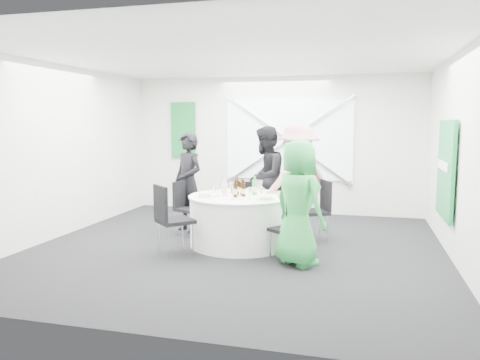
% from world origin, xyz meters
% --- Properties ---
extents(floor, '(6.00, 6.00, 0.00)m').
position_xyz_m(floor, '(0.00, 0.00, 0.00)').
color(floor, black).
rests_on(floor, ground).
extents(ceiling, '(6.00, 6.00, 0.00)m').
position_xyz_m(ceiling, '(0.00, 0.00, 2.80)').
color(ceiling, silver).
rests_on(ceiling, wall_back).
extents(wall_back, '(6.00, 0.00, 6.00)m').
position_xyz_m(wall_back, '(0.00, 3.00, 1.40)').
color(wall_back, silver).
rests_on(wall_back, floor).
extents(wall_front, '(6.00, 0.00, 6.00)m').
position_xyz_m(wall_front, '(0.00, -3.00, 1.40)').
color(wall_front, silver).
rests_on(wall_front, floor).
extents(wall_left, '(0.00, 6.00, 6.00)m').
position_xyz_m(wall_left, '(-3.00, 0.00, 1.40)').
color(wall_left, silver).
rests_on(wall_left, floor).
extents(wall_right, '(0.00, 6.00, 6.00)m').
position_xyz_m(wall_right, '(3.00, 0.00, 1.40)').
color(wall_right, silver).
rests_on(wall_right, floor).
extents(window_panel, '(2.60, 0.03, 1.60)m').
position_xyz_m(window_panel, '(0.30, 2.96, 1.50)').
color(window_panel, white).
rests_on(window_panel, wall_back).
extents(window_brace_a, '(2.63, 0.05, 1.84)m').
position_xyz_m(window_brace_a, '(0.30, 2.92, 1.50)').
color(window_brace_a, silver).
rests_on(window_brace_a, window_panel).
extents(window_brace_b, '(2.63, 0.05, 1.84)m').
position_xyz_m(window_brace_b, '(0.30, 2.92, 1.50)').
color(window_brace_b, silver).
rests_on(window_brace_b, window_panel).
extents(green_banner, '(0.55, 0.04, 1.20)m').
position_xyz_m(green_banner, '(-2.00, 2.95, 1.70)').
color(green_banner, '#146636').
rests_on(green_banner, wall_back).
extents(green_sign, '(0.05, 1.20, 1.40)m').
position_xyz_m(green_sign, '(2.94, 0.60, 1.20)').
color(green_sign, '#177F39').
rests_on(green_sign, wall_right).
extents(banquet_table, '(1.56, 1.56, 0.76)m').
position_xyz_m(banquet_table, '(0.00, 0.20, 0.38)').
color(banquet_table, silver).
rests_on(banquet_table, floor).
extents(chair_back, '(0.43, 0.43, 0.81)m').
position_xyz_m(chair_back, '(-0.20, 1.34, 0.47)').
color(chair_back, black).
rests_on(chair_back, floor).
extents(chair_back_left, '(0.53, 0.53, 0.89)m').
position_xyz_m(chair_back_left, '(-1.03, 0.62, 0.52)').
color(chair_back_left, black).
rests_on(chair_back_left, floor).
extents(chair_back_right, '(0.59, 0.58, 0.96)m').
position_xyz_m(chair_back_right, '(1.13, 0.73, 0.57)').
color(chair_back_right, black).
rests_on(chair_back_right, floor).
extents(chair_front_right, '(0.54, 0.54, 0.85)m').
position_xyz_m(chair_front_right, '(0.87, -0.44, 0.49)').
color(chair_front_right, black).
rests_on(chair_front_right, floor).
extents(chair_front_left, '(0.64, 0.64, 1.00)m').
position_xyz_m(chair_front_left, '(-0.80, -0.63, 0.59)').
color(chair_front_left, black).
rests_on(chair_front_left, floor).
extents(person_man_back_left, '(0.74, 0.66, 1.69)m').
position_xyz_m(person_man_back_left, '(-1.09, 0.85, 0.85)').
color(person_man_back_left, black).
rests_on(person_man_back_left, floor).
extents(person_man_back, '(0.57, 0.92, 1.80)m').
position_xyz_m(person_man_back, '(0.13, 1.46, 0.90)').
color(person_man_back, black).
rests_on(person_man_back, floor).
extents(person_woman_pink, '(1.27, 1.19, 1.84)m').
position_xyz_m(person_woman_pink, '(0.78, 0.86, 0.92)').
color(person_woman_pink, '#C68085').
rests_on(person_woman_pink, floor).
extents(person_woman_green, '(0.96, 0.91, 1.65)m').
position_xyz_m(person_woman_green, '(0.99, -0.58, 0.82)').
color(person_woman_green, green).
rests_on(person_woman_green, floor).
extents(plate_back, '(0.24, 0.24, 0.01)m').
position_xyz_m(plate_back, '(0.01, 0.80, 0.77)').
color(plate_back, white).
rests_on(plate_back, banquet_table).
extents(plate_back_left, '(0.27, 0.27, 0.01)m').
position_xyz_m(plate_back_left, '(-0.48, 0.51, 0.77)').
color(plate_back_left, white).
rests_on(plate_back_left, banquet_table).
extents(plate_back_right, '(0.26, 0.26, 0.04)m').
position_xyz_m(plate_back_right, '(0.52, 0.52, 0.78)').
color(plate_back_right, white).
rests_on(plate_back_right, banquet_table).
extents(plate_front_right, '(0.28, 0.28, 0.04)m').
position_xyz_m(plate_front_right, '(0.46, -0.09, 0.78)').
color(plate_front_right, white).
rests_on(plate_front_right, banquet_table).
extents(plate_front_left, '(0.27, 0.27, 0.01)m').
position_xyz_m(plate_front_left, '(-0.42, -0.05, 0.77)').
color(plate_front_left, white).
rests_on(plate_front_left, banquet_table).
extents(napkin, '(0.21, 0.17, 0.05)m').
position_xyz_m(napkin, '(-0.47, -0.08, 0.80)').
color(napkin, silver).
rests_on(napkin, plate_front_left).
extents(beer_bottle_a, '(0.06, 0.06, 0.28)m').
position_xyz_m(beer_bottle_a, '(-0.07, 0.29, 0.87)').
color(beer_bottle_a, '#381C0A').
rests_on(beer_bottle_a, banquet_table).
extents(beer_bottle_b, '(0.06, 0.06, 0.26)m').
position_xyz_m(beer_bottle_b, '(0.02, 0.26, 0.86)').
color(beer_bottle_b, '#381C0A').
rests_on(beer_bottle_b, banquet_table).
extents(beer_bottle_c, '(0.06, 0.06, 0.26)m').
position_xyz_m(beer_bottle_c, '(0.07, 0.14, 0.86)').
color(beer_bottle_c, '#381C0A').
rests_on(beer_bottle_c, banquet_table).
extents(beer_bottle_d, '(0.06, 0.06, 0.27)m').
position_xyz_m(beer_bottle_d, '(-0.03, 0.03, 0.87)').
color(beer_bottle_d, '#381C0A').
rests_on(beer_bottle_d, banquet_table).
extents(green_water_bottle, '(0.08, 0.08, 0.29)m').
position_xyz_m(green_water_bottle, '(0.20, 0.32, 0.87)').
color(green_water_bottle, green).
rests_on(green_water_bottle, banquet_table).
extents(clear_water_bottle, '(0.08, 0.08, 0.27)m').
position_xyz_m(clear_water_bottle, '(-0.23, 0.14, 0.86)').
color(clear_water_bottle, silver).
rests_on(clear_water_bottle, banquet_table).
extents(wine_glass_a, '(0.07, 0.07, 0.17)m').
position_xyz_m(wine_glass_a, '(0.37, -0.01, 0.88)').
color(wine_glass_a, white).
rests_on(wine_glass_a, banquet_table).
extents(wine_glass_b, '(0.07, 0.07, 0.17)m').
position_xyz_m(wine_glass_b, '(0.22, -0.07, 0.88)').
color(wine_glass_b, white).
rests_on(wine_glass_b, banquet_table).
extents(wine_glass_c, '(0.07, 0.07, 0.17)m').
position_xyz_m(wine_glass_c, '(-0.32, 0.11, 0.88)').
color(wine_glass_c, white).
rests_on(wine_glass_c, banquet_table).
extents(wine_glass_d, '(0.07, 0.07, 0.17)m').
position_xyz_m(wine_glass_d, '(-0.34, 0.02, 0.88)').
color(wine_glass_d, white).
rests_on(wine_glass_d, banquet_table).
extents(wine_glass_e, '(0.07, 0.07, 0.17)m').
position_xyz_m(wine_glass_e, '(-0.01, -0.19, 0.88)').
color(wine_glass_e, white).
rests_on(wine_glass_e, banquet_table).
extents(wine_glass_f, '(0.07, 0.07, 0.17)m').
position_xyz_m(wine_glass_f, '(-0.22, 0.46, 0.88)').
color(wine_glass_f, white).
rests_on(wine_glass_f, banquet_table).
extents(fork_a, '(0.15, 0.03, 0.01)m').
position_xyz_m(fork_a, '(0.12, 0.76, 0.76)').
color(fork_a, silver).
rests_on(fork_a, banquet_table).
extents(knife_a, '(0.15, 0.03, 0.01)m').
position_xyz_m(knife_a, '(-0.13, 0.76, 0.76)').
color(knife_a, silver).
rests_on(knife_a, banquet_table).
extents(fork_b, '(0.08, 0.14, 0.01)m').
position_xyz_m(fork_b, '(0.57, 0.31, 0.76)').
color(fork_b, silver).
rests_on(fork_b, banquet_table).
extents(knife_b, '(0.08, 0.14, 0.01)m').
position_xyz_m(knife_b, '(0.42, 0.59, 0.76)').
color(knife_b, silver).
rests_on(knife_b, banquet_table).
extents(fork_c, '(0.11, 0.12, 0.01)m').
position_xyz_m(fork_c, '(-0.52, -0.05, 0.76)').
color(fork_c, silver).
rests_on(fork_c, banquet_table).
extents(knife_c, '(0.12, 0.12, 0.01)m').
position_xyz_m(knife_c, '(-0.27, -0.31, 0.76)').
color(knife_c, silver).
rests_on(knife_c, banquet_table).
extents(fork_d, '(0.08, 0.14, 0.01)m').
position_xyz_m(fork_d, '(-0.42, 0.59, 0.76)').
color(fork_d, silver).
rests_on(fork_d, banquet_table).
extents(knife_d, '(0.10, 0.13, 0.01)m').
position_xyz_m(knife_d, '(-0.55, 0.38, 0.76)').
color(knife_d, silver).
rests_on(knife_d, banquet_table).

